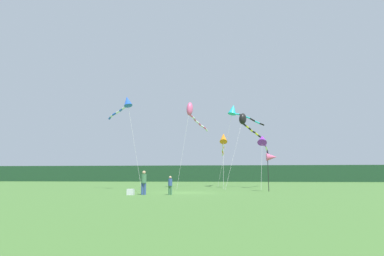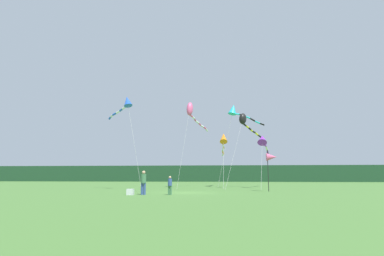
% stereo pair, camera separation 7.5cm
% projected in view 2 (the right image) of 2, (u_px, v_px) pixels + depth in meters
% --- Properties ---
extents(ground_plane, '(120.00, 120.00, 0.00)m').
position_uv_depth(ground_plane, '(184.00, 193.00, 24.96)').
color(ground_plane, '#477533').
extents(distant_treeline, '(108.00, 2.60, 3.60)m').
position_uv_depth(distant_treeline, '(210.00, 174.00, 69.46)').
color(distant_treeline, '#1E4228').
rests_on(distant_treeline, ground).
extents(person_adult, '(0.38, 0.38, 1.73)m').
position_uv_depth(person_adult, '(143.00, 181.00, 22.51)').
color(person_adult, '#334C8C').
rests_on(person_adult, ground).
extents(person_child, '(0.30, 0.30, 1.35)m').
position_uv_depth(person_child, '(170.00, 184.00, 22.33)').
color(person_child, '#3F724C').
rests_on(person_child, ground).
extents(cooler_box, '(0.46, 0.44, 0.43)m').
position_uv_depth(cooler_box, '(130.00, 192.00, 22.17)').
color(cooler_box, silver).
rests_on(cooler_box, ground).
extents(banner_flag_pole, '(0.90, 0.70, 3.67)m').
position_uv_depth(banner_flag_pole, '(271.00, 157.00, 27.35)').
color(banner_flag_pole, black).
rests_on(banner_flag_pole, ground).
extents(kite_cyan, '(6.49, 4.79, 10.74)m').
position_uv_depth(kite_cyan, '(235.00, 111.00, 40.58)').
color(kite_cyan, '#B2B2B2').
rests_on(kite_cyan, ground).
extents(kite_rainbow, '(2.85, 8.33, 9.92)m').
position_uv_depth(kite_rainbow, '(192.00, 112.00, 36.20)').
color(kite_rainbow, '#B2B2B2').
rests_on(kite_rainbow, ground).
extents(kite_black, '(5.31, 9.09, 8.41)m').
position_uv_depth(kite_black, '(245.00, 122.00, 34.90)').
color(kite_black, '#B2B2B2').
rests_on(kite_black, ground).
extents(kite_orange, '(0.96, 10.09, 6.72)m').
position_uv_depth(kite_orange, '(224.00, 140.00, 37.75)').
color(kite_orange, '#B2B2B2').
rests_on(kite_orange, ground).
extents(kite_purple, '(2.41, 11.06, 6.15)m').
position_uv_depth(kite_purple, '(263.00, 142.00, 34.69)').
color(kite_purple, '#B2B2B2').
rests_on(kite_purple, ground).
extents(kite_blue, '(5.15, 4.59, 9.44)m').
position_uv_depth(kite_blue, '(126.00, 103.00, 31.28)').
color(kite_blue, '#B2B2B2').
rests_on(kite_blue, ground).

